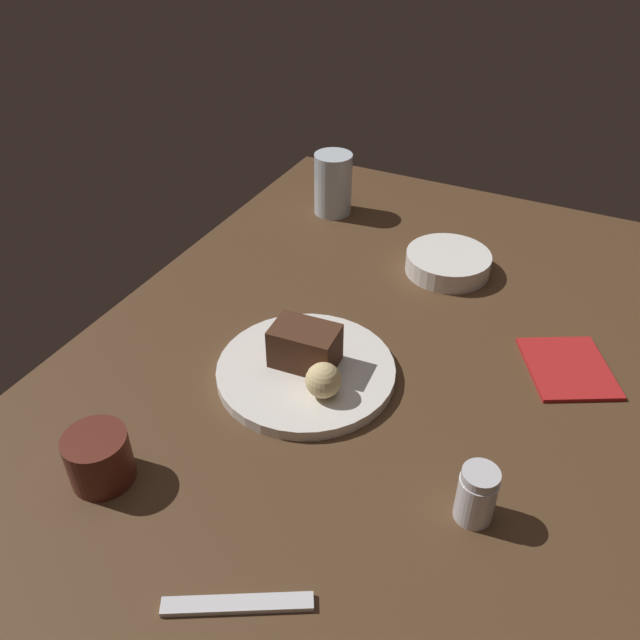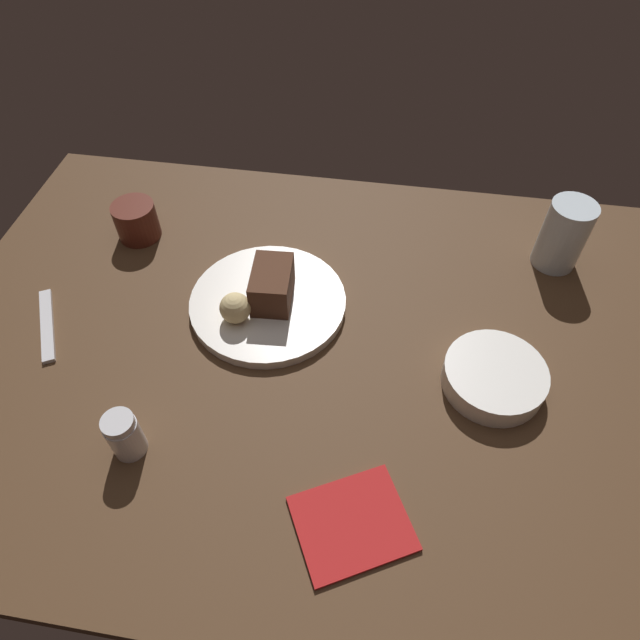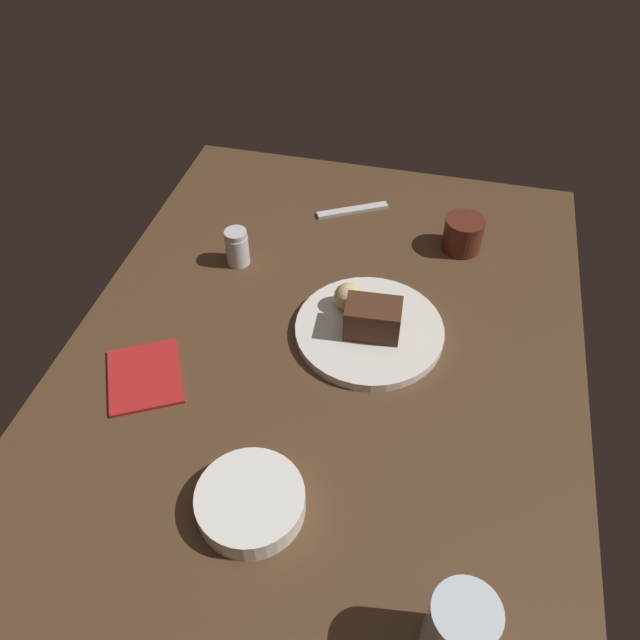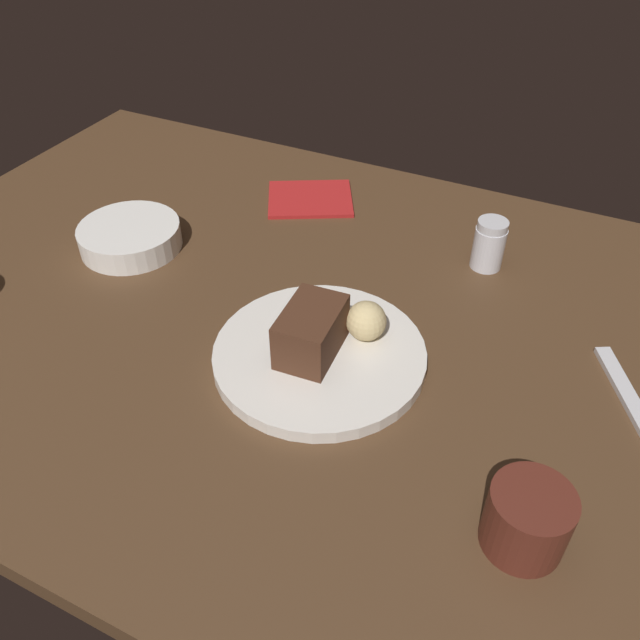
# 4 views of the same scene
# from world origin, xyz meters

# --- Properties ---
(dining_table) EXTENTS (1.20, 0.84, 0.03)m
(dining_table) POSITION_xyz_m (0.00, 0.00, 0.01)
(dining_table) COLOR #4C331E
(dining_table) RESTS_ON ground
(dessert_plate) EXTENTS (0.25, 0.25, 0.02)m
(dessert_plate) POSITION_xyz_m (0.09, -0.07, 0.04)
(dessert_plate) COLOR white
(dessert_plate) RESTS_ON dining_table
(chocolate_cake_slice) EXTENTS (0.07, 0.09, 0.06)m
(chocolate_cake_slice) POSITION_xyz_m (0.08, -0.07, 0.08)
(chocolate_cake_slice) COLOR #472819
(chocolate_cake_slice) RESTS_ON dessert_plate
(bread_roll) EXTENTS (0.05, 0.05, 0.05)m
(bread_roll) POSITION_xyz_m (0.13, -0.02, 0.07)
(bread_roll) COLOR #DBC184
(bread_roll) RESTS_ON dessert_plate
(salt_shaker) EXTENTS (0.04, 0.04, 0.07)m
(salt_shaker) POSITION_xyz_m (0.22, 0.21, 0.07)
(salt_shaker) COLOR silver
(salt_shaker) RESTS_ON dining_table
(water_glass) EXTENTS (0.07, 0.07, 0.12)m
(water_glass) POSITION_xyz_m (-0.37, -0.24, 0.09)
(water_glass) COLOR silver
(water_glass) RESTS_ON dining_table
(side_bowl) EXTENTS (0.15, 0.15, 0.04)m
(side_bowl) POSITION_xyz_m (-0.26, 0.03, 0.05)
(side_bowl) COLOR white
(side_bowl) RESTS_ON dining_table
(coffee_cup) EXTENTS (0.07, 0.07, 0.07)m
(coffee_cup) POSITION_xyz_m (0.35, -0.20, 0.06)
(coffee_cup) COLOR #562319
(coffee_cup) RESTS_ON dining_table
(dessert_spoon) EXTENTS (0.09, 0.14, 0.01)m
(dessert_spoon) POSITION_xyz_m (0.42, 0.03, 0.03)
(dessert_spoon) COLOR silver
(dessert_spoon) RESTS_ON dining_table
(folded_napkin) EXTENTS (0.17, 0.16, 0.01)m
(folded_napkin) POSITION_xyz_m (-0.09, 0.26, 0.03)
(folded_napkin) COLOR #B21E1E
(folded_napkin) RESTS_ON dining_table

